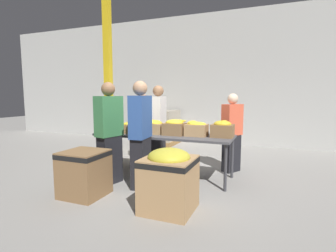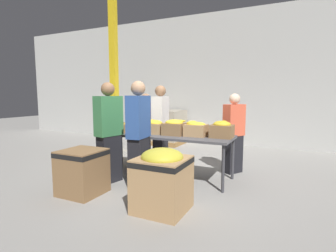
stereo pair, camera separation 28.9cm
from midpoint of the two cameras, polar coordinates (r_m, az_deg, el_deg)
The scene contains 18 objects.
ground_plane at distance 5.04m, azimuth 0.70°, elevation -10.79°, with size 30.00×30.00×0.00m, color gray.
wall_back at distance 8.35m, azimuth 11.60°, elevation 9.93°, with size 16.00×0.08×4.00m.
sorting_table at distance 4.86m, azimuth 0.71°, elevation -2.38°, with size 2.55×0.85×0.80m.
banana_box_0 at distance 5.29m, azimuth -10.34°, elevation 0.17°, with size 0.37×0.29×0.25m.
banana_box_1 at distance 5.06m, azimuth -6.38°, elevation -0.27°, with size 0.37×0.32×0.23m.
banana_box_2 at distance 4.91m, azimuth -1.33°, elevation -0.14°, with size 0.37×0.29×0.27m.
banana_box_3 at distance 4.73m, azimuth 3.11°, elevation -0.24°, with size 0.40×0.33×0.29m.
banana_box_4 at distance 4.64m, azimuth 7.86°, elevation -0.62°, with size 0.37×0.31×0.27m.
banana_box_5 at distance 4.55m, azimuth 13.44°, elevation -0.68°, with size 0.37×0.30×0.30m.
volunteer_0 at distance 5.27m, azimuth 15.65°, elevation -1.66°, with size 0.40×0.46×1.55m.
volunteer_1 at distance 4.60m, azimuth -10.99°, elevation -1.57°, with size 0.33×0.51×1.73m.
volunteer_2 at distance 5.59m, azimuth -0.16°, elevation -0.06°, with size 0.28×0.48×1.72m.
volunteer_3 at distance 4.28m, azimuth -4.48°, elevation -2.02°, with size 0.28×0.49×1.74m.
volunteer_4 at distance 5.88m, azimuth -3.43°, elevation -0.56°, with size 0.37×0.47×1.55m.
donation_bin_0 at distance 4.24m, azimuth -16.29°, elevation -9.24°, with size 0.61×0.61×0.69m.
donation_bin_1 at distance 3.49m, azimuth 1.14°, elevation -11.24°, with size 0.66×0.66×0.83m.
support_pillar at distance 7.18m, azimuth -10.52°, elevation 10.49°, with size 0.17×0.17×4.00m.
pallet_stack_0 at distance 8.22m, azimuth 0.55°, elevation -0.27°, with size 1.12×1.12×1.04m.
Camera 2 is at (2.13, -4.31, 1.52)m, focal length 28.00 mm.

